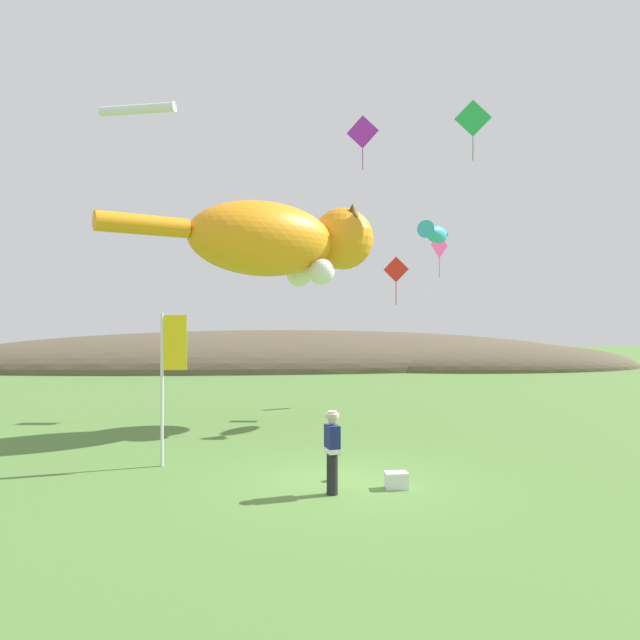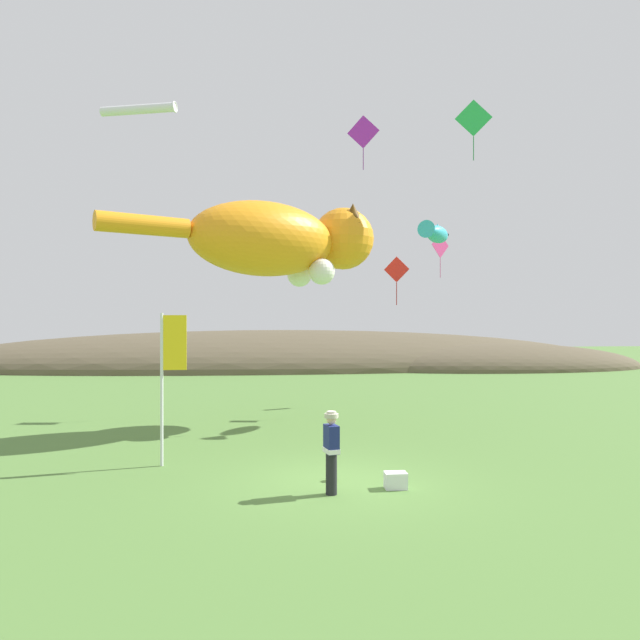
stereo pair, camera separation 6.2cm
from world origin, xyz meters
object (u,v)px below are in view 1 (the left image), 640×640
kite_giant_cat (282,241)px  kite_diamond_violet (363,132)px  kite_tube_streamer (138,109)px  kite_diamond_green (473,119)px  picnic_cooler (396,480)px  kite_diamond_pink (439,246)px  kite_spool (333,476)px  kite_diamond_red (396,270)px  kite_fish_windsock (435,233)px  festival_banner_pole (168,366)px  festival_attendant (332,450)px

kite_giant_cat → kite_diamond_violet: bearing=48.5°
kite_tube_streamer → kite_diamond_green: (12.62, -2.24, -0.63)m
picnic_cooler → kite_diamond_pink: bearing=67.5°
picnic_cooler → kite_diamond_green: 14.74m
kite_spool → kite_diamond_violet: kite_diamond_violet is taller
kite_tube_streamer → kite_diamond_red: 11.85m
kite_fish_windsock → kite_diamond_red: (-1.05, 1.66, -1.23)m
kite_diamond_red → kite_diamond_pink: kite_diamond_pink is taller
kite_giant_cat → kite_fish_windsock: bearing=8.3°
kite_diamond_red → festival_banner_pole: bearing=-137.0°
kite_diamond_green → kite_diamond_pink: 6.16m
kite_diamond_green → kite_diamond_pink: (0.22, 4.51, -4.19)m
kite_giant_cat → kite_fish_windsock: (5.72, 0.83, 0.49)m
picnic_cooler → kite_tube_streamer: kite_tube_streamer is taller
kite_fish_windsock → kite_diamond_green: (1.51, 0.10, 4.35)m
kite_diamond_red → kite_diamond_pink: size_ratio=0.94×
festival_attendant → kite_diamond_violet: 16.13m
kite_giant_cat → kite_diamond_violet: kite_diamond_violet is taller
kite_giant_cat → kite_diamond_pink: bearing=36.1°
festival_attendant → picnic_cooler: festival_attendant is taller
kite_giant_cat → kite_diamond_green: bearing=7.3°
kite_diamond_green → festival_attendant: bearing=-127.4°
kite_diamond_violet → kite_diamond_pink: kite_diamond_violet is taller
kite_tube_streamer → festival_attendant: bearing=-60.5°
festival_banner_pole → kite_tube_streamer: kite_tube_streamer is taller
festival_attendant → kite_giant_cat: kite_giant_cat is taller
kite_diamond_violet → kite_fish_windsock: bearing=-57.5°
festival_attendant → picnic_cooler: bearing=9.7°
kite_spool → kite_tube_streamer: 16.54m
kite_giant_cat → kite_diamond_green: (7.22, 0.93, 4.84)m
picnic_cooler → kite_diamond_red: 11.56m
kite_fish_windsock → kite_diamond_violet: size_ratio=1.01×
kite_giant_cat → kite_fish_windsock: kite_giant_cat is taller
festival_banner_pole → kite_spool: bearing=-24.7°
festival_attendant → kite_diamond_red: size_ratio=0.92×
kite_diamond_green → kite_diamond_red: 6.33m
festival_banner_pole → kite_diamond_pink: size_ratio=1.89×
picnic_cooler → kite_giant_cat: bearing=106.3°
kite_diamond_pink → kite_fish_windsock: bearing=-110.6°
festival_attendant → kite_spool: 1.32m
kite_tube_streamer → kite_diamond_red: (10.07, -0.68, -6.20)m
kite_diamond_pink → picnic_cooler: bearing=-112.5°
festival_banner_pole → kite_diamond_violet: 14.41m
picnic_cooler → kite_diamond_violet: (1.49, 11.46, 11.47)m
kite_giant_cat → kite_spool: bearing=-82.7°
picnic_cooler → kite_diamond_green: (5.07, 8.29, 11.08)m
festival_attendant → kite_diamond_green: 14.90m
festival_banner_pole → kite_fish_windsock: bearing=32.4°
festival_banner_pole → kite_diamond_pink: (10.57, 10.22, 4.53)m
kite_fish_windsock → kite_diamond_violet: kite_diamond_violet is taller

